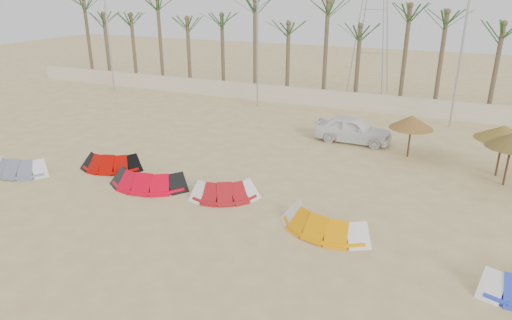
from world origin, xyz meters
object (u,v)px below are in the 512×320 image
at_px(parasol_left, 412,122).
at_px(kite_red_mid, 152,177).
at_px(parasol_right, 504,133).
at_px(parasol_mid, 512,140).
at_px(kite_grey, 22,165).
at_px(kite_orange, 326,219).
at_px(car, 353,130).
at_px(kite_red_right, 228,188).
at_px(kite_red_left, 115,160).

bearing_deg(parasol_left, kite_red_mid, -140.04).
distance_m(kite_red_mid, parasol_right, 16.93).
relative_size(parasol_left, parasol_mid, 0.91).
bearing_deg(kite_grey, kite_orange, 1.98).
distance_m(kite_red_mid, car, 12.48).
height_order(kite_red_right, car, car).
xyz_separation_m(kite_red_left, kite_red_right, (6.91, -0.75, -0.00)).
bearing_deg(kite_orange, car, 97.18).
bearing_deg(parasol_mid, kite_red_left, -162.95).
relative_size(parasol_left, car, 0.52).
relative_size(kite_orange, car, 0.85).
xyz_separation_m(kite_red_left, parasol_right, (17.99, 6.74, 1.82)).
distance_m(parasol_left, parasol_right, 4.46).
xyz_separation_m(kite_grey, parasol_mid, (22.07, 7.97, 1.81)).
relative_size(parasol_mid, car, 0.57).
xyz_separation_m(parasol_right, car, (-7.68, 2.37, -1.46)).
xyz_separation_m(kite_red_mid, parasol_mid, (15.18, 6.67, 1.81)).
distance_m(kite_red_mid, parasol_mid, 16.68).
relative_size(kite_grey, kite_orange, 0.86).
height_order(kite_red_right, parasol_right, parasol_right).
xyz_separation_m(kite_orange, car, (-1.38, 10.93, 0.35)).
relative_size(kite_red_right, parasol_right, 1.29).
bearing_deg(parasol_mid, kite_red_mid, -156.29).
height_order(kite_red_left, kite_orange, same).
relative_size(kite_red_right, kite_orange, 0.89).
bearing_deg(kite_red_right, parasol_left, 51.69).
height_order(kite_red_right, parasol_left, parasol_left).
distance_m(kite_grey, parasol_mid, 23.54).
bearing_deg(parasol_mid, parasol_right, 103.51).
bearing_deg(car, kite_orange, -171.74).
relative_size(kite_red_left, kite_orange, 0.88).
height_order(kite_red_mid, parasol_right, parasol_right).
bearing_deg(parasol_right, parasol_left, 166.15).
relative_size(kite_red_right, car, 0.76).
distance_m(kite_red_mid, kite_red_right, 3.84).
distance_m(kite_grey, kite_red_left, 4.48).
relative_size(kite_grey, kite_red_left, 0.97).
bearing_deg(kite_grey, parasol_mid, 19.85).
distance_m(kite_red_right, car, 10.43).
bearing_deg(kite_red_right, kite_red_mid, -175.27).
bearing_deg(car, parasol_right, -106.04).
bearing_deg(parasol_mid, car, 156.24).
height_order(kite_grey, kite_red_right, same).
relative_size(kite_red_mid, parasol_left, 1.64).
height_order(kite_grey, car, car).
height_order(kite_red_mid, kite_red_right, same).
relative_size(kite_grey, kite_red_right, 0.96).
relative_size(kite_grey, parasol_mid, 1.28).
distance_m(kite_red_mid, kite_orange, 8.64).
xyz_separation_m(kite_red_mid, kite_orange, (8.61, -0.76, -0.00)).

